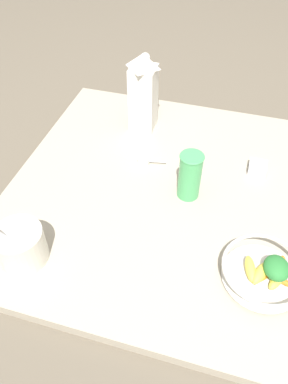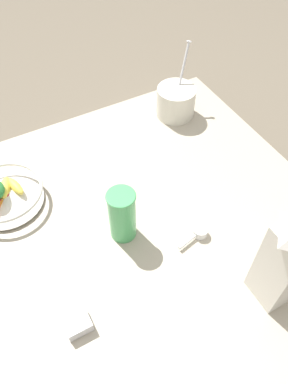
{
  "view_description": "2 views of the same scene",
  "coord_description": "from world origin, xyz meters",
  "px_view_note": "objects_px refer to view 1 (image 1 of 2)",
  "views": [
    {
      "loc": [
        -0.16,
        0.82,
        0.88
      ],
      "look_at": [
        0.05,
        0.09,
        0.11
      ],
      "focal_mm": 35.0,
      "sensor_mm": 36.0,
      "label": 1
    },
    {
      "loc": [
        -0.27,
        -0.5,
        0.87
      ],
      "look_at": [
        0.02,
        0.04,
        0.12
      ],
      "focal_mm": 35.0,
      "sensor_mm": 36.0,
      "label": 2
    }
  ],
  "objects_px": {
    "milk_carton": "(143,92)",
    "drinking_cup": "(190,175)",
    "fruit_bowl": "(264,272)",
    "yogurt_tub": "(20,244)",
    "spice_jar": "(257,168)"
  },
  "relations": [
    {
      "from": "drinking_cup",
      "to": "spice_jar",
      "type": "xyz_separation_m",
      "value": [
        -0.2,
        -0.17,
        -0.07
      ]
    },
    {
      "from": "milk_carton",
      "to": "drinking_cup",
      "type": "relative_size",
      "value": 1.82
    },
    {
      "from": "drinking_cup",
      "to": "milk_carton",
      "type": "bearing_deg",
      "value": -52.68
    },
    {
      "from": "fruit_bowl",
      "to": "milk_carton",
      "type": "bearing_deg",
      "value": -49.29
    },
    {
      "from": "milk_carton",
      "to": "yogurt_tub",
      "type": "height_order",
      "value": "milk_carton"
    },
    {
      "from": "drinking_cup",
      "to": "yogurt_tub",
      "type": "bearing_deg",
      "value": 43.28
    },
    {
      "from": "milk_carton",
      "to": "yogurt_tub",
      "type": "xyz_separation_m",
      "value": [
        0.14,
        0.66,
        -0.09
      ]
    },
    {
      "from": "milk_carton",
      "to": "drinking_cup",
      "type": "distance_m",
      "value": 0.39
    },
    {
      "from": "fruit_bowl",
      "to": "yogurt_tub",
      "type": "distance_m",
      "value": 0.63
    },
    {
      "from": "spice_jar",
      "to": "fruit_bowl",
      "type": "bearing_deg",
      "value": 95.92
    },
    {
      "from": "yogurt_tub",
      "to": "spice_jar",
      "type": "distance_m",
      "value": 0.78
    },
    {
      "from": "fruit_bowl",
      "to": "spice_jar",
      "type": "relative_size",
      "value": 3.74
    },
    {
      "from": "fruit_bowl",
      "to": "yogurt_tub",
      "type": "height_order",
      "value": "yogurt_tub"
    },
    {
      "from": "fruit_bowl",
      "to": "yogurt_tub",
      "type": "relative_size",
      "value": 0.95
    },
    {
      "from": "milk_carton",
      "to": "spice_jar",
      "type": "height_order",
      "value": "milk_carton"
    }
  ]
}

